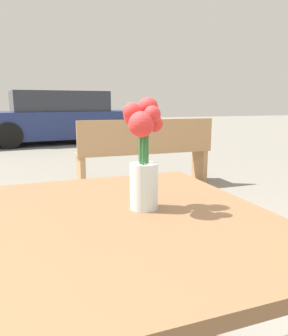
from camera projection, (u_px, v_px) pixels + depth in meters
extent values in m
cube|color=brown|center=(116.00, 221.00, 0.88)|extent=(0.85, 0.92, 0.03)
cylinder|color=brown|center=(171.00, 262.00, 1.44)|extent=(0.05, 0.05, 0.73)
cylinder|color=silver|center=(144.00, 186.00, 0.93)|extent=(0.08, 0.08, 0.13)
cylinder|color=silver|center=(144.00, 195.00, 0.93)|extent=(0.07, 0.07, 0.07)
cylinder|color=#337038|center=(147.00, 167.00, 0.92)|extent=(0.01, 0.01, 0.22)
sphere|color=red|center=(154.00, 124.00, 0.91)|extent=(0.05, 0.05, 0.05)
cylinder|color=#337038|center=(146.00, 160.00, 0.93)|extent=(0.01, 0.01, 0.26)
sphere|color=red|center=(148.00, 107.00, 0.92)|extent=(0.06, 0.06, 0.06)
cylinder|color=#337038|center=(140.00, 164.00, 0.93)|extent=(0.01, 0.01, 0.23)
sphere|color=red|center=(135.00, 115.00, 0.92)|extent=(0.06, 0.06, 0.06)
cylinder|color=#337038|center=(141.00, 162.00, 0.91)|extent=(0.01, 0.01, 0.25)
sphere|color=red|center=(132.00, 112.00, 0.87)|extent=(0.05, 0.05, 0.05)
cylinder|color=#337038|center=(143.00, 170.00, 0.90)|extent=(0.01, 0.01, 0.21)
sphere|color=red|center=(142.00, 124.00, 0.85)|extent=(0.07, 0.07, 0.07)
cylinder|color=#337038|center=(146.00, 163.00, 0.91)|extent=(0.01, 0.01, 0.25)
sphere|color=red|center=(152.00, 114.00, 0.86)|extent=(0.04, 0.04, 0.04)
cube|color=tan|center=(144.00, 151.00, 4.13)|extent=(1.72, 0.36, 0.02)
cube|color=tan|center=(148.00, 136.00, 3.94)|extent=(1.72, 0.04, 0.40)
cube|color=tan|center=(81.00, 173.00, 3.92)|extent=(0.06, 0.32, 0.43)
cube|color=tan|center=(199.00, 165.00, 4.44)|extent=(0.06, 0.32, 0.43)
cube|color=navy|center=(60.00, 124.00, 8.62)|extent=(4.37, 2.09, 0.67)
cube|color=#2D333D|center=(59.00, 101.00, 8.50)|extent=(2.47, 1.76, 0.51)
cylinder|color=black|center=(9.00, 136.00, 7.41)|extent=(0.62, 0.24, 0.60)
cylinder|color=black|center=(5.00, 130.00, 8.80)|extent=(0.62, 0.24, 0.60)
cylinder|color=black|center=(117.00, 131.00, 8.52)|extent=(0.62, 0.24, 0.60)
cylinder|color=black|center=(99.00, 127.00, 9.91)|extent=(0.62, 0.24, 0.60)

